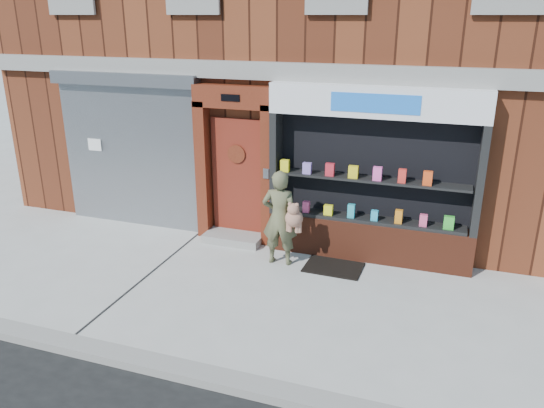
% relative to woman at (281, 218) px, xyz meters
% --- Properties ---
extents(ground, '(80.00, 80.00, 0.00)m').
position_rel_woman_xyz_m(ground, '(-0.37, -1.12, -0.84)').
color(ground, '#9E9E99').
rests_on(ground, ground).
extents(curb, '(60.00, 0.30, 0.12)m').
position_rel_woman_xyz_m(curb, '(-0.37, -3.27, -0.78)').
color(curb, gray).
rests_on(curb, ground).
extents(building, '(12.00, 8.16, 8.00)m').
position_rel_woman_xyz_m(building, '(-0.37, 4.87, 3.16)').
color(building, '#4A1F11').
rests_on(building, ground).
extents(shutter_bay, '(3.10, 0.30, 3.04)m').
position_rel_woman_xyz_m(shutter_bay, '(-3.37, 0.80, 0.88)').
color(shutter_bay, gray).
rests_on(shutter_bay, ground).
extents(red_door_bay, '(1.52, 0.58, 2.90)m').
position_rel_woman_xyz_m(red_door_bay, '(-1.12, 0.74, 0.62)').
color(red_door_bay, '#4F1A0D').
rests_on(red_door_bay, ground).
extents(pharmacy_bay, '(3.50, 0.41, 3.00)m').
position_rel_woman_xyz_m(pharmacy_bay, '(1.37, 0.69, 0.54)').
color(pharmacy_bay, maroon).
rests_on(pharmacy_bay, ground).
extents(woman, '(0.75, 0.47, 1.66)m').
position_rel_woman_xyz_m(woman, '(0.00, 0.00, 0.00)').
color(woman, brown).
rests_on(woman, ground).
extents(doormat, '(0.98, 0.70, 0.02)m').
position_rel_woman_xyz_m(doormat, '(0.91, 0.10, -0.82)').
color(doormat, black).
rests_on(doormat, ground).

